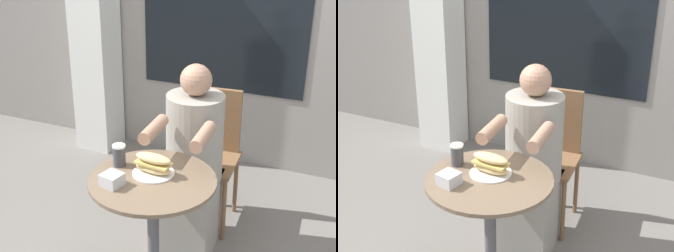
{
  "view_description": "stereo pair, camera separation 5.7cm",
  "coord_description": "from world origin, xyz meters",
  "views": [
    {
      "loc": [
        0.86,
        -1.75,
        1.82
      ],
      "look_at": [
        0.0,
        0.18,
        0.9
      ],
      "focal_mm": 50.0,
      "sensor_mm": 36.0,
      "label": 1
    },
    {
      "loc": [
        0.91,
        -1.73,
        1.82
      ],
      "look_at": [
        0.0,
        0.18,
        0.9
      ],
      "focal_mm": 50.0,
      "sensor_mm": 36.0,
      "label": 2
    }
  ],
  "objects": [
    {
      "name": "lattice_pillar",
      "position": [
        -1.23,
        1.47,
        1.2
      ],
      "size": [
        0.31,
        0.31,
        2.4
      ],
      "color": "silver",
      "rests_on": "ground_plane"
    },
    {
      "name": "cafe_table",
      "position": [
        0.0,
        0.0,
        0.51
      ],
      "size": [
        0.62,
        0.62,
        0.7
      ],
      "color": "brown",
      "rests_on": "ground_plane"
    },
    {
      "name": "diner_chair",
      "position": [
        0.01,
        0.84,
        0.52
      ],
      "size": [
        0.4,
        0.4,
        0.87
      ],
      "rotation": [
        0.0,
        0.0,
        3.21
      ],
      "color": "brown",
      "rests_on": "ground_plane"
    },
    {
      "name": "seated_diner",
      "position": [
        0.02,
        0.49,
        0.49
      ],
      "size": [
        0.36,
        0.6,
        1.13
      ],
      "rotation": [
        0.0,
        0.0,
        3.21
      ],
      "color": "gray",
      "rests_on": "ground_plane"
    },
    {
      "name": "sandwich_on_plate",
      "position": [
        -0.01,
        0.04,
        0.75
      ],
      "size": [
        0.21,
        0.21,
        0.11
      ],
      "rotation": [
        0.0,
        0.0,
        -0.08
      ],
      "color": "white",
      "rests_on": "cafe_table"
    },
    {
      "name": "drink_cup",
      "position": [
        -0.21,
        0.05,
        0.76
      ],
      "size": [
        0.07,
        0.07,
        0.11
      ],
      "color": "#424247",
      "rests_on": "cafe_table"
    },
    {
      "name": "napkin_box",
      "position": [
        -0.14,
        -0.13,
        0.73
      ],
      "size": [
        0.11,
        0.11,
        0.06
      ],
      "rotation": [
        0.0,
        0.0,
        -0.2
      ],
      "color": "silver",
      "rests_on": "cafe_table"
    }
  ]
}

